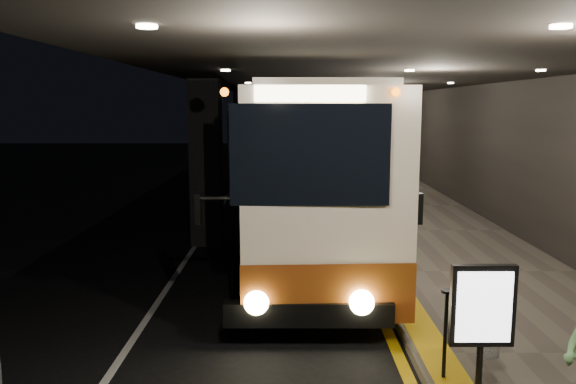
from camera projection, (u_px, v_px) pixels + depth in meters
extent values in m
plane|color=black|center=(254.00, 291.00, 11.33)|extent=(90.00, 90.00, 0.00)
cube|color=silver|center=(203.00, 235.00, 16.28)|extent=(0.12, 50.00, 0.01)
cube|color=gold|center=(345.00, 235.00, 16.27)|extent=(0.18, 50.00, 0.01)
cube|color=#514C44|center=(428.00, 233.00, 16.26)|extent=(4.50, 50.00, 0.15)
cube|color=gold|center=(363.00, 230.00, 16.25)|extent=(0.50, 50.00, 0.01)
cube|color=black|center=(512.00, 131.00, 15.81)|extent=(0.10, 50.00, 6.00)
cube|color=black|center=(206.00, 163.00, 14.95)|extent=(0.80, 0.80, 4.40)
cube|color=black|center=(243.00, 138.00, 26.81)|extent=(0.80, 0.80, 4.40)
cube|color=black|center=(353.00, 73.00, 15.57)|extent=(9.00, 50.00, 0.40)
cube|color=#EEDFC7|center=(300.00, 164.00, 14.51)|extent=(3.23, 12.78, 3.59)
cube|color=maroon|center=(300.00, 214.00, 14.71)|extent=(3.25, 12.81, 0.95)
cube|color=black|center=(310.00, 155.00, 8.09)|extent=(2.32, 0.17, 1.48)
cube|color=black|center=(309.00, 314.00, 8.54)|extent=(2.60, 0.37, 0.37)
cylinder|color=black|center=(242.00, 273.00, 10.80)|extent=(0.30, 1.06, 1.06)
cylinder|color=black|center=(367.00, 273.00, 10.80)|extent=(0.30, 1.06, 1.06)
cylinder|color=black|center=(262.00, 201.00, 18.94)|extent=(0.30, 1.06, 1.06)
cylinder|color=black|center=(333.00, 201.00, 18.94)|extent=(0.30, 1.06, 1.06)
sphere|color=#FFEAA5|center=(256.00, 302.00, 8.42)|extent=(0.38, 0.38, 0.38)
sphere|color=#FFEAA5|center=(362.00, 302.00, 8.42)|extent=(0.38, 0.38, 0.38)
cube|color=#FFF2BF|center=(310.00, 94.00, 7.95)|extent=(1.59, 0.12, 0.23)
cube|color=#EEDFC7|center=(291.00, 137.00, 27.10)|extent=(3.27, 12.89, 3.62)
cube|color=maroon|center=(291.00, 164.00, 27.30)|extent=(3.29, 12.91, 0.96)
cube|color=black|center=(292.00, 124.00, 20.63)|extent=(2.34, 0.17, 1.49)
cube|color=black|center=(292.00, 190.00, 21.09)|extent=(2.62, 0.37, 0.37)
cylinder|color=black|center=(262.00, 183.00, 23.36)|extent=(0.30, 1.06, 1.06)
cylinder|color=black|center=(320.00, 183.00, 23.36)|extent=(0.30, 1.06, 1.06)
cylinder|color=black|center=(269.00, 163.00, 31.57)|extent=(0.30, 1.06, 1.06)
cylinder|color=black|center=(312.00, 163.00, 31.56)|extent=(0.30, 1.06, 1.06)
cube|color=#EEDFC7|center=(290.00, 128.00, 41.38)|extent=(2.47, 11.69, 3.31)
cube|color=maroon|center=(290.00, 145.00, 41.56)|extent=(2.49, 11.71, 0.88)
cube|color=black|center=(290.00, 121.00, 35.46)|extent=(2.14, 0.07, 1.36)
cube|color=black|center=(290.00, 156.00, 35.88)|extent=(2.39, 0.26, 0.34)
cylinder|color=black|center=(274.00, 154.00, 37.96)|extent=(0.27, 0.97, 0.97)
cylinder|color=black|center=(306.00, 154.00, 37.96)|extent=(0.27, 0.97, 0.97)
cylinder|color=black|center=(276.00, 146.00, 45.47)|extent=(0.27, 0.97, 0.97)
cylinder|color=black|center=(303.00, 146.00, 45.46)|extent=(0.27, 0.97, 0.97)
imported|color=#C25E5A|center=(395.00, 244.00, 11.03)|extent=(0.51, 0.70, 1.75)
cube|color=black|center=(488.00, 346.00, 8.01)|extent=(0.30, 0.16, 0.34)
cylinder|color=black|center=(479.00, 370.00, 6.94)|extent=(0.08, 0.08, 0.65)
cube|color=black|center=(483.00, 306.00, 6.82)|extent=(0.79, 0.11, 1.02)
cube|color=white|center=(484.00, 307.00, 6.76)|extent=(0.67, 0.03, 0.88)
cylinder|color=black|center=(445.00, 335.00, 7.33)|extent=(0.05, 0.05, 1.20)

